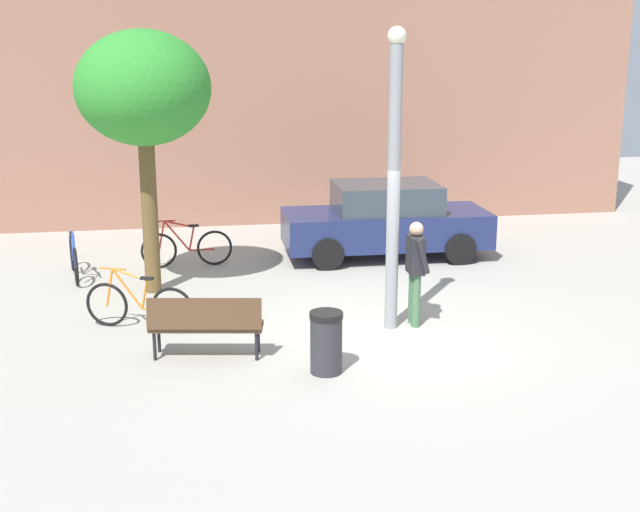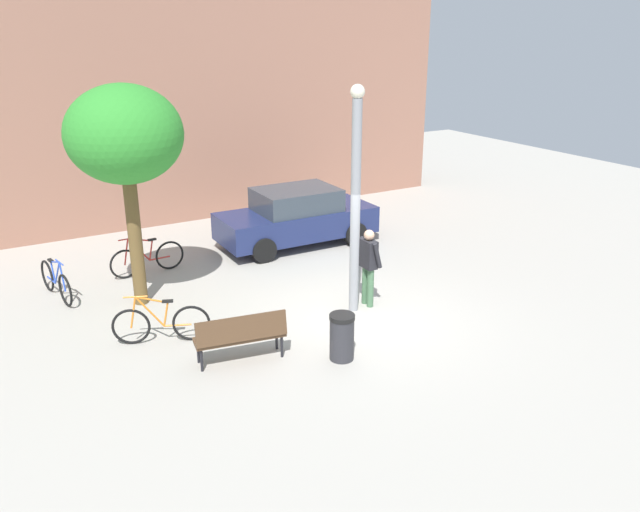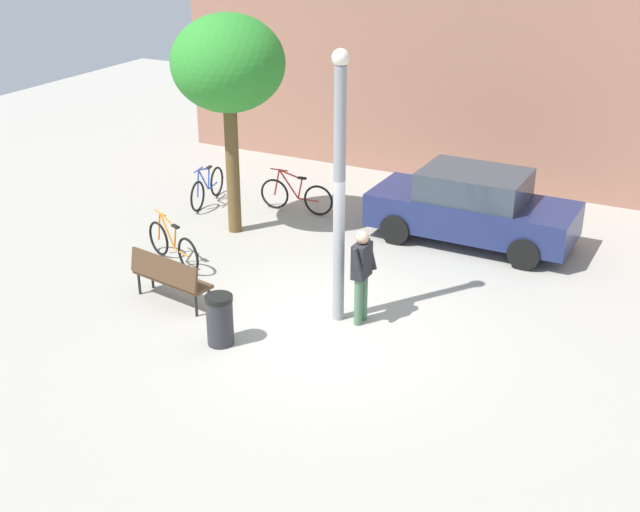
# 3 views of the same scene
# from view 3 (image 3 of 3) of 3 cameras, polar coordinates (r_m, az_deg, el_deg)

# --- Properties ---
(ground_plane) EXTENTS (36.00, 36.00, 0.00)m
(ground_plane) POSITION_cam_3_polar(r_m,az_deg,el_deg) (14.12, 0.13, -4.78)
(ground_plane) COLOR #A8A399
(building_facade) EXTENTS (16.45, 2.00, 6.94)m
(building_facade) POSITION_cam_3_polar(r_m,az_deg,el_deg) (21.28, 11.86, 14.48)
(building_facade) COLOR #9E6B56
(building_facade) RESTS_ON ground_plane
(lamppost) EXTENTS (0.28, 0.28, 4.59)m
(lamppost) POSITION_cam_3_polar(r_m,az_deg,el_deg) (13.37, 1.34, 4.93)
(lamppost) COLOR gray
(lamppost) RESTS_ON ground_plane
(person_by_lamppost) EXTENTS (0.28, 0.59, 1.67)m
(person_by_lamppost) POSITION_cam_3_polar(r_m,az_deg,el_deg) (13.82, 2.89, -1.00)
(person_by_lamppost) COLOR #47704C
(person_by_lamppost) RESTS_ON ground_plane
(park_bench) EXTENTS (1.66, 0.73, 0.92)m
(park_bench) POSITION_cam_3_polar(r_m,az_deg,el_deg) (14.85, -10.35, -1.33)
(park_bench) COLOR #513823
(park_bench) RESTS_ON ground_plane
(plaza_tree) EXTENTS (2.30, 2.30, 4.58)m
(plaza_tree) POSITION_cam_3_polar(r_m,az_deg,el_deg) (17.06, -6.34, 12.89)
(plaza_tree) COLOR brown
(plaza_tree) RESTS_ON ground_plane
(bicycle_blue) EXTENTS (0.37, 1.79, 0.97)m
(bicycle_blue) POSITION_cam_3_polar(r_m,az_deg,el_deg) (19.63, -7.76, 4.68)
(bicycle_blue) COLOR black
(bicycle_blue) RESTS_ON ground_plane
(bicycle_red) EXTENTS (1.81, 0.16, 0.97)m
(bicycle_red) POSITION_cam_3_polar(r_m,az_deg,el_deg) (18.93, -1.67, 4.15)
(bicycle_red) COLOR black
(bicycle_red) RESTS_ON ground_plane
(bicycle_orange) EXTENTS (1.69, 0.74, 0.97)m
(bicycle_orange) POSITION_cam_3_polar(r_m,az_deg,el_deg) (16.51, -10.08, 0.74)
(bicycle_orange) COLOR black
(bicycle_orange) RESTS_ON ground_plane
(parked_car_navy) EXTENTS (4.22, 1.87, 1.55)m
(parked_car_navy) POSITION_cam_3_polar(r_m,az_deg,el_deg) (17.41, 10.42, 3.33)
(parked_car_navy) COLOR navy
(parked_car_navy) RESTS_ON ground_plane
(trash_bin) EXTENTS (0.46, 0.46, 0.86)m
(trash_bin) POSITION_cam_3_polar(r_m,az_deg,el_deg) (13.48, -6.90, -4.37)
(trash_bin) COLOR #2D2D33
(trash_bin) RESTS_ON ground_plane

